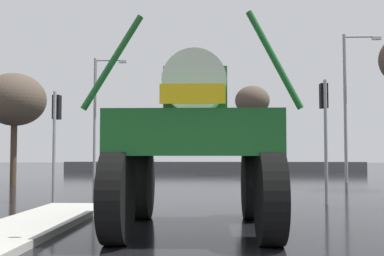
{
  "coord_description": "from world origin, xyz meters",
  "views": [
    {
      "loc": [
        -0.01,
        -5.69,
        1.69
      ],
      "look_at": [
        -0.61,
        7.63,
        2.39
      ],
      "focal_mm": 44.39,
      "sensor_mm": 36.0,
      "label": 1
    }
  ],
  "objects": [
    {
      "name": "traffic_signal_near_right",
      "position": [
        3.74,
        10.41,
        3.02
      ],
      "size": [
        0.24,
        0.54,
        4.14
      ],
      "color": "gray",
      "rests_on": "ground"
    },
    {
      "name": "traffic_signal_near_left",
      "position": [
        -5.44,
        10.42,
        2.77
      ],
      "size": [
        0.24,
        0.54,
        3.8
      ],
      "color": "gray",
      "rests_on": "ground"
    },
    {
      "name": "median_island",
      "position": [
        -4.11,
        3.9,
        0.07
      ],
      "size": [
        1.78,
        9.85,
        0.15
      ],
      "primitive_type": "cube",
      "color": "#B2AFA8",
      "rests_on": "ground"
    },
    {
      "name": "bare_tree_far_center",
      "position": [
        2.96,
        30.22,
        5.6
      ],
      "size": [
        2.62,
        2.62,
        6.79
      ],
      "color": "#473828",
      "rests_on": "ground"
    },
    {
      "name": "streetlight_far_left",
      "position": [
        -7.57,
        24.89,
        4.44
      ],
      "size": [
        2.17,
        0.24,
        7.93
      ],
      "color": "gray",
      "rests_on": "ground"
    },
    {
      "name": "ground_plane",
      "position": [
        0.0,
        18.0,
        0.0
      ],
      "size": [
        120.0,
        120.0,
        0.0
      ],
      "primitive_type": "plane",
      "color": "black"
    },
    {
      "name": "streetlight_far_right",
      "position": [
        7.72,
        21.69,
        4.75
      ],
      "size": [
        2.18,
        0.24,
        8.53
      ],
      "color": "gray",
      "rests_on": "ground"
    },
    {
      "name": "sedan_ahead",
      "position": [
        3.08,
        23.79,
        0.71
      ],
      "size": [
        1.95,
        4.13,
        1.52
      ],
      "rotation": [
        0.0,
        0.0,
        1.59
      ],
      "color": "silver",
      "rests_on": "ground"
    },
    {
      "name": "bare_tree_left",
      "position": [
        -10.41,
        18.59,
        4.46
      ],
      "size": [
        3.25,
        3.25,
        5.87
      ],
      "color": "#473828",
      "rests_on": "ground"
    },
    {
      "name": "roadside_barrier",
      "position": [
        0.0,
        37.2,
        0.45
      ],
      "size": [
        27.29,
        0.24,
        0.9
      ],
      "primitive_type": "cube",
      "color": "#59595B",
      "rests_on": "ground"
    },
    {
      "name": "oversize_sprayer",
      "position": [
        -0.41,
        4.82,
        1.94
      ],
      "size": [
        4.1,
        5.33,
        4.32
      ],
      "rotation": [
        0.0,
        0.0,
        1.58
      ],
      "color": "black",
      "rests_on": "ground"
    }
  ]
}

